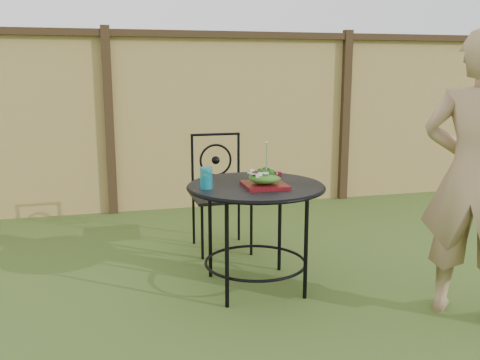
{
  "coord_description": "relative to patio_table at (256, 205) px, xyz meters",
  "views": [
    {
      "loc": [
        -1.38,
        -3.43,
        1.47
      ],
      "look_at": [
        -0.5,
        -0.05,
        0.75
      ],
      "focal_mm": 40.0,
      "sensor_mm": 36.0,
      "label": 1
    }
  ],
  "objects": [
    {
      "name": "ground",
      "position": [
        0.41,
        0.1,
        -0.59
      ],
      "size": [
        60.0,
        60.0,
        0.0
      ],
      "primitive_type": "plane",
      "color": "#2C4716",
      "rests_on": "ground"
    },
    {
      "name": "fence",
      "position": [
        0.41,
        2.29,
        0.36
      ],
      "size": [
        8.0,
        0.12,
        1.9
      ],
      "color": "tan",
      "rests_on": "ground"
    },
    {
      "name": "patio_table",
      "position": [
        0.0,
        0.0,
        0.0
      ],
      "size": [
        0.92,
        0.92,
        0.72
      ],
      "color": "black",
      "rests_on": "ground"
    },
    {
      "name": "patio_chair",
      "position": [
        -0.05,
        0.89,
        -0.08
      ],
      "size": [
        0.46,
        0.46,
        0.95
      ],
      "color": "black",
      "rests_on": "ground"
    },
    {
      "name": "diner",
      "position": [
        1.13,
        -0.72,
        0.27
      ],
      "size": [
        0.73,
        0.74,
        1.72
      ],
      "primitive_type": "imported",
      "rotation": [
        0.0,
        0.0,
        2.32
      ],
      "color": "#A4835E",
      "rests_on": "ground"
    },
    {
      "name": "salad_plate",
      "position": [
        0.03,
        -0.09,
        0.15
      ],
      "size": [
        0.27,
        0.27,
        0.02
      ],
      "primitive_type": "cube",
      "color": "#3F090B",
      "rests_on": "patio_table"
    },
    {
      "name": "salad",
      "position": [
        0.03,
        -0.09,
        0.2
      ],
      "size": [
        0.21,
        0.21,
        0.08
      ],
      "primitive_type": "ellipsoid",
      "color": "#235614",
      "rests_on": "salad_plate"
    },
    {
      "name": "fork",
      "position": [
        0.04,
        -0.09,
        0.33
      ],
      "size": [
        0.01,
        0.01,
        0.18
      ],
      "primitive_type": "cylinder",
      "color": "silver",
      "rests_on": "salad"
    },
    {
      "name": "drinking_glass",
      "position": [
        -0.34,
        -0.04,
        0.21
      ],
      "size": [
        0.08,
        0.08,
        0.14
      ],
      "primitive_type": "cylinder",
      "color": "#0C778E",
      "rests_on": "patio_table"
    }
  ]
}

